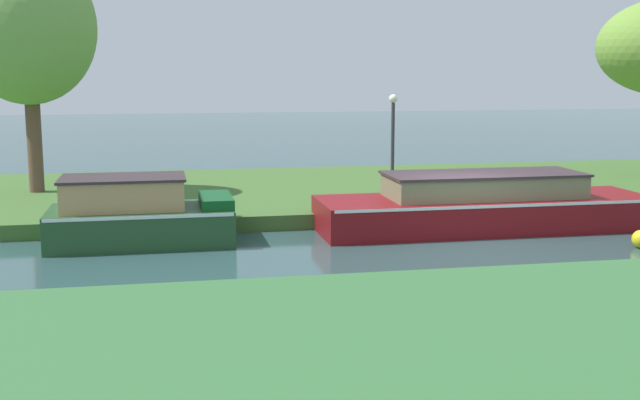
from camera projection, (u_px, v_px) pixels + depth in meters
ground_plane at (469, 241)px, 19.16m from camera, size 120.00×120.00×0.00m
riverbank_far at (388, 190)px, 25.90m from camera, size 72.00×10.00×0.40m
maroon_barge at (484, 206)px, 20.39m from camera, size 8.50×2.43×1.47m
forest_narrowboat at (139, 215)px, 18.71m from camera, size 4.22×2.17×1.60m
willow_tree_left at (26, 29)px, 23.12m from camera, size 3.98×3.53×7.06m
lamp_post at (393, 134)px, 22.33m from camera, size 0.24×0.24×2.97m
mooring_post_far at (162, 203)px, 19.97m from camera, size 0.17×0.17×0.69m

